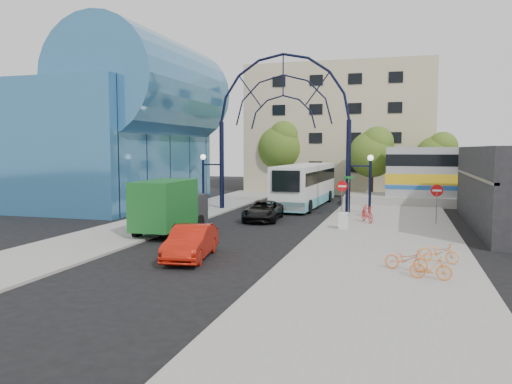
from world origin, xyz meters
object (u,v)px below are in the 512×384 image
(tree_north_c, at_px, (438,155))
(tree_north_a, at_px, (373,152))
(street_name_sign, at_px, (349,187))
(tree_north_b, at_px, (282,145))
(stop_sign, at_px, (342,189))
(bike_near_b, at_px, (367,214))
(bike_far_a, at_px, (439,252))
(bike_far_c, at_px, (406,259))
(sandwich_board, at_px, (343,219))
(green_truck, at_px, (171,207))
(do_not_enter_sign, at_px, (437,194))
(red_sedan, at_px, (191,242))
(city_bus, at_px, (305,185))
(bike_near_a, at_px, (364,210))
(gateway_arch, at_px, (283,100))
(bike_far_b, at_px, (431,267))
(black_suv, at_px, (263,211))

(tree_north_c, bearing_deg, tree_north_a, -161.56)
(street_name_sign, bearing_deg, tree_north_b, 117.65)
(stop_sign, relative_size, bike_near_b, 1.36)
(bike_far_a, distance_m, bike_far_c, 2.26)
(tree_north_b, bearing_deg, sandwich_board, -68.41)
(bike_far_a, bearing_deg, green_truck, 96.24)
(sandwich_board, height_order, bike_near_b, bike_near_b)
(do_not_enter_sign, xyz_separation_m, tree_north_c, (1.12, 17.93, 2.30))
(sandwich_board, bearing_deg, red_sedan, -120.90)
(city_bus, height_order, red_sedan, city_bus)
(tree_north_c, distance_m, green_truck, 30.26)
(stop_sign, distance_m, green_truck, 12.94)
(do_not_enter_sign, relative_size, bike_near_a, 1.59)
(green_truck, distance_m, bike_near_b, 12.66)
(gateway_arch, xyz_separation_m, bike_far_a, (10.43, -15.60, -8.00))
(do_not_enter_sign, height_order, green_truck, green_truck)
(bike_far_b, bearing_deg, sandwich_board, 28.12)
(street_name_sign, xyz_separation_m, bike_far_b, (4.76, -17.20, -1.56))
(green_truck, bearing_deg, black_suv, 59.62)
(tree_north_c, xyz_separation_m, city_bus, (-11.14, -9.77, -2.43))
(tree_north_a, relative_size, red_sedan, 1.56)
(tree_north_a, height_order, green_truck, tree_north_a)
(tree_north_b, bearing_deg, bike_near_a, -59.79)
(tree_north_a, height_order, red_sedan, tree_north_a)
(do_not_enter_sign, distance_m, green_truck, 16.67)
(tree_north_b, relative_size, tree_north_c, 1.23)
(city_bus, bearing_deg, bike_far_a, -62.62)
(do_not_enter_sign, height_order, red_sedan, do_not_enter_sign)
(tree_north_c, height_order, bike_near_b, tree_north_c)
(tree_north_a, height_order, tree_north_c, tree_north_a)
(do_not_enter_sign, xyz_separation_m, bike_far_b, (-1.04, -14.60, -1.41))
(city_bus, bearing_deg, bike_far_b, -66.64)
(bike_far_b, bearing_deg, tree_north_a, 12.89)
(bike_near_b, xyz_separation_m, bike_far_a, (3.68, -10.88, -0.12))
(red_sedan, bearing_deg, green_truck, 114.48)
(sandwich_board, relative_size, city_bus, 0.08)
(bike_near_a, relative_size, bike_near_b, 0.85)
(bike_near_a, bearing_deg, do_not_enter_sign, -33.67)
(stop_sign, height_order, street_name_sign, street_name_sign)
(sandwich_board, height_order, city_bus, city_bus)
(tree_north_b, xyz_separation_m, bike_far_b, (13.83, -34.52, -4.70))
(green_truck, xyz_separation_m, bike_near_b, (10.54, 6.95, -0.88))
(gateway_arch, xyz_separation_m, bike_far_c, (9.10, -17.44, -7.99))
(tree_north_b, bearing_deg, bike_far_c, -68.74)
(tree_north_c, bearing_deg, street_name_sign, -114.31)
(street_name_sign, bearing_deg, green_truck, -131.21)
(stop_sign, distance_m, bike_near_a, 2.15)
(gateway_arch, height_order, tree_north_b, gateway_arch)
(tree_north_c, height_order, red_sedan, tree_north_c)
(bike_far_b, bearing_deg, green_truck, 68.99)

